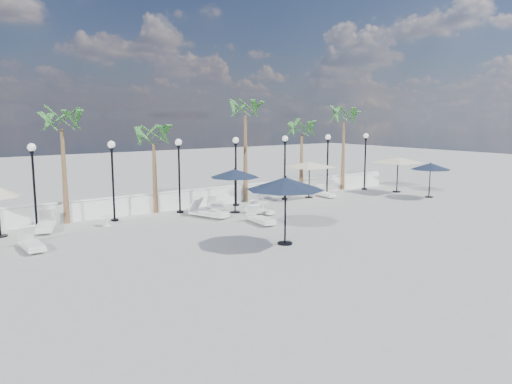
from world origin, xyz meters
TOP-DOWN VIEW (x-y plane):
  - ground at (0.00, 0.00)m, footprint 100.00×100.00m
  - balustrade at (0.00, 7.50)m, footprint 26.00×0.30m
  - lamppost_0 at (-10.50, 6.50)m, footprint 0.36×0.36m
  - lamppost_1 at (-7.00, 6.50)m, footprint 0.36×0.36m
  - lamppost_2 at (-3.50, 6.50)m, footprint 0.36×0.36m
  - lamppost_3 at (0.00, 6.50)m, footprint 0.36×0.36m
  - lamppost_4 at (3.50, 6.50)m, footprint 0.36×0.36m
  - lamppost_5 at (7.00, 6.50)m, footprint 0.36×0.36m
  - lamppost_6 at (10.50, 6.50)m, footprint 0.36×0.36m
  - palm_0 at (-9.00, 7.30)m, footprint 2.60×2.60m
  - palm_1 at (-4.50, 7.30)m, footprint 2.60×2.60m
  - palm_2 at (1.20, 7.30)m, footprint 2.60×2.60m
  - palm_3 at (5.50, 7.30)m, footprint 2.60×2.60m
  - palm_4 at (9.20, 7.30)m, footprint 2.60×2.60m
  - lounger_0 at (-10.20, 6.22)m, footprint 1.34×2.24m
  - lounger_1 at (-11.40, 3.23)m, footprint 0.66×1.94m
  - lounger_2 at (-2.92, 4.56)m, footprint 1.37×2.25m
  - lounger_3 at (-1.68, 1.89)m, footprint 0.82×1.99m
  - lounger_4 at (-1.54, 6.22)m, footprint 0.91×1.72m
  - lounger_5 at (-0.37, 3.75)m, footprint 1.05×1.70m
  - lounger_6 at (6.13, 5.77)m, footprint 0.79×1.75m
  - side_table_0 at (-7.68, 5.61)m, footprint 0.47×0.47m
  - side_table_1 at (-2.78, 4.29)m, footprint 0.45×0.45m
  - side_table_2 at (-0.06, 3.89)m, footprint 0.59×0.59m
  - parasol_navy_left at (-3.11, -1.69)m, footprint 3.07×3.07m
  - parasol_navy_mid at (-1.16, 4.84)m, footprint 2.60×2.60m
  - parasol_navy_right at (11.27, 1.92)m, footprint 2.43×2.43m
  - parasol_cream_sq_a at (5.19, 6.20)m, footprint 4.85×4.85m
  - parasol_cream_sq_b at (11.38, 4.47)m, footprint 4.95×4.95m

SIDE VIEW (x-z plane):
  - ground at x=0.00m, z-range 0.00..0.00m
  - lounger_5 at x=-0.37m, z-range -0.10..0.51m
  - lounger_4 at x=-1.54m, z-range -0.10..0.51m
  - lounger_6 at x=6.13m, z-range -0.10..0.53m
  - lounger_1 at x=-11.40m, z-range -0.12..0.60m
  - lounger_3 at x=-1.68m, z-range -0.12..0.61m
  - side_table_1 at x=-2.78m, z-range 0.04..0.48m
  - lounger_0 at x=-10.20m, z-range -0.13..0.67m
  - lounger_2 at x=-2.92m, z-range -0.13..0.67m
  - side_table_0 at x=-7.68m, z-range 0.05..0.50m
  - side_table_2 at x=-0.06m, z-range 0.06..0.63m
  - balustrade at x=0.00m, z-range -0.04..0.97m
  - parasol_navy_right at x=11.27m, z-range 0.83..3.01m
  - parasol_navy_mid at x=-1.16m, z-range 0.88..3.21m
  - parasol_cream_sq_a at x=5.19m, z-range 1.01..3.39m
  - parasol_cream_sq_b at x=11.38m, z-range 1.05..3.53m
  - parasol_navy_left at x=-3.11m, z-range 1.03..3.74m
  - lamppost_0 at x=-10.50m, z-range 0.57..4.41m
  - lamppost_1 at x=-7.00m, z-range 0.57..4.41m
  - lamppost_2 at x=-3.50m, z-range 0.57..4.41m
  - lamppost_3 at x=0.00m, z-range 0.57..4.41m
  - lamppost_4 at x=3.50m, z-range 0.57..4.41m
  - lamppost_5 at x=7.00m, z-range 0.57..4.41m
  - lamppost_6 at x=10.50m, z-range 0.57..4.41m
  - palm_1 at x=-4.50m, z-range 1.40..6.10m
  - palm_3 at x=5.50m, z-range 1.50..6.40m
  - palm_0 at x=-9.00m, z-range 1.78..7.28m
  - palm_4 at x=9.20m, z-range 1.88..7.58m
  - palm_2 at x=1.20m, z-range 2.07..8.17m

